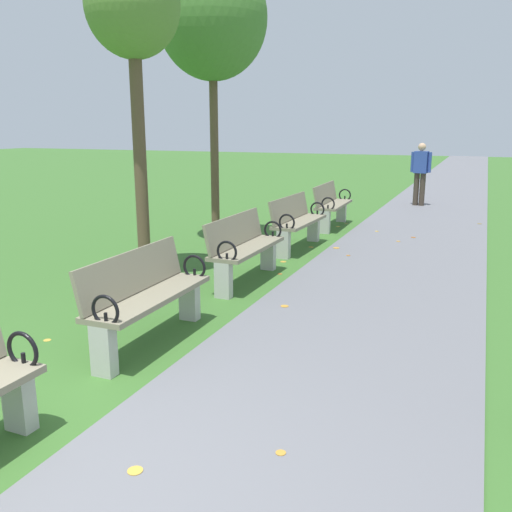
% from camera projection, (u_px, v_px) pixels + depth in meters
% --- Properties ---
extents(paved_walkway, '(2.53, 44.00, 0.02)m').
position_uv_depth(paved_walkway, '(448.00, 187.00, 18.71)').
color(paved_walkway, slate).
rests_on(paved_walkway, ground).
extents(park_bench_2, '(0.49, 1.60, 0.90)m').
position_uv_depth(park_bench_2, '(146.00, 295.00, 5.17)').
color(park_bench_2, gray).
rests_on(park_bench_2, ground).
extents(park_bench_3, '(0.48, 1.60, 0.90)m').
position_uv_depth(park_bench_3, '(244.00, 247.00, 7.25)').
color(park_bench_3, gray).
rests_on(park_bench_3, ground).
extents(park_bench_4, '(0.52, 1.61, 0.90)m').
position_uv_depth(park_bench_4, '(297.00, 221.00, 9.24)').
color(park_bench_4, gray).
rests_on(park_bench_4, ground).
extents(park_bench_5, '(0.51, 1.61, 0.90)m').
position_uv_depth(park_bench_5, '(331.00, 204.00, 11.28)').
color(park_bench_5, gray).
rests_on(park_bench_5, ground).
extents(tree_1, '(1.20, 1.20, 4.20)m').
position_uv_depth(tree_1, '(133.00, 12.00, 6.81)').
color(tree_1, brown).
rests_on(tree_1, ground).
extents(tree_2, '(1.85, 1.85, 4.83)m').
position_uv_depth(tree_2, '(212.00, 19.00, 9.03)').
color(tree_2, brown).
rests_on(tree_2, ground).
extents(pedestrian_walking, '(0.52, 0.27, 1.62)m').
position_uv_depth(pedestrian_walking, '(420.00, 171.00, 14.19)').
color(pedestrian_walking, '#3D3328').
rests_on(pedestrian_walking, paved_walkway).
extents(scattered_leaves, '(4.94, 13.13, 0.02)m').
position_uv_depth(scattered_leaves, '(276.00, 268.00, 8.02)').
color(scattered_leaves, gold).
rests_on(scattered_leaves, ground).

